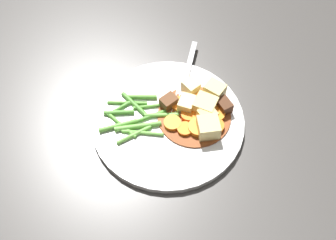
{
  "coord_description": "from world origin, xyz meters",
  "views": [
    {
      "loc": [
        -0.07,
        -0.41,
        0.65
      ],
      "look_at": [
        0.0,
        0.0,
        0.01
      ],
      "focal_mm": 46.54,
      "sensor_mm": 36.0,
      "label": 1
    }
  ],
  "objects": [
    {
      "name": "green_bean_4",
      "position": [
        -0.08,
        -0.0,
        0.02
      ],
      "size": [
        0.05,
        0.06,
        0.01
      ],
      "primitive_type": "cylinder",
      "rotation": [
        0.0,
        1.57,
        2.22
      ],
      "color": "#599E38",
      "rests_on": "dinner_plate"
    },
    {
      "name": "carrot_slice_5",
      "position": [
        0.08,
        -0.01,
        0.02
      ],
      "size": [
        0.05,
        0.05,
        0.01
      ],
      "primitive_type": "cylinder",
      "rotation": [
        0.0,
        0.0,
        0.69
      ],
      "color": "orange",
      "rests_on": "dinner_plate"
    },
    {
      "name": "dinner_plate",
      "position": [
        0.0,
        0.0,
        0.01
      ],
      "size": [
        0.27,
        0.27,
        0.01
      ],
      "primitive_type": "cylinder",
      "color": "white",
      "rests_on": "ground_plane"
    },
    {
      "name": "potato_chunk_3",
      "position": [
        0.04,
        0.02,
        0.02
      ],
      "size": [
        0.04,
        0.04,
        0.02
      ],
      "primitive_type": "cube",
      "rotation": [
        0.0,
        0.0,
        5.78
      ],
      "color": "#EAD68C",
      "rests_on": "dinner_plate"
    },
    {
      "name": "potato_chunk_2",
      "position": [
        0.07,
        -0.01,
        0.03
      ],
      "size": [
        0.04,
        0.04,
        0.03
      ],
      "primitive_type": "cube",
      "rotation": [
        0.0,
        0.0,
        1.97
      ],
      "color": "#DBBC6B",
      "rests_on": "dinner_plate"
    },
    {
      "name": "green_bean_2",
      "position": [
        -0.03,
        0.01,
        0.02
      ],
      "size": [
        0.07,
        0.02,
        0.01
      ],
      "primitive_type": "cylinder",
      "rotation": [
        0.0,
        1.57,
        3.39
      ],
      "color": "#4C8E33",
      "rests_on": "dinner_plate"
    },
    {
      "name": "green_bean_9",
      "position": [
        -0.04,
        0.05,
        0.02
      ],
      "size": [
        0.06,
        0.02,
        0.01
      ],
      "primitive_type": "cylinder",
      "rotation": [
        0.0,
        1.57,
        2.96
      ],
      "color": "#599E38",
      "rests_on": "dinner_plate"
    },
    {
      "name": "carrot_slice_6",
      "position": [
        0.02,
        0.03,
        0.02
      ],
      "size": [
        0.04,
        0.04,
        0.01
      ],
      "primitive_type": "cylinder",
      "rotation": [
        0.0,
        0.0,
        2.7
      ],
      "color": "orange",
      "rests_on": "dinner_plate"
    },
    {
      "name": "stew_sauce",
      "position": [
        0.05,
        0.0,
        0.01
      ],
      "size": [
        0.13,
        0.13,
        0.0
      ],
      "primitive_type": "cylinder",
      "color": "brown",
      "rests_on": "dinner_plate"
    },
    {
      "name": "green_bean_1",
      "position": [
        -0.07,
        0.05,
        0.02
      ],
      "size": [
        0.07,
        0.02,
        0.01
      ],
      "primitive_type": "cylinder",
      "rotation": [
        0.0,
        1.57,
        2.94
      ],
      "color": "#599E38",
      "rests_on": "dinner_plate"
    },
    {
      "name": "carrot_slice_3",
      "position": [
        0.08,
        -0.03,
        0.02
      ],
      "size": [
        0.04,
        0.04,
        0.01
      ],
      "primitive_type": "cylinder",
      "rotation": [
        0.0,
        0.0,
        1.34
      ],
      "color": "orange",
      "rests_on": "dinner_plate"
    },
    {
      "name": "carrot_slice_7",
      "position": [
        0.02,
        -0.03,
        0.02
      ],
      "size": [
        0.03,
        0.03,
        0.01
      ],
      "primitive_type": "cylinder",
      "rotation": [
        0.0,
        0.0,
        6.22
      ],
      "color": "orange",
      "rests_on": "dinner_plate"
    },
    {
      "name": "green_bean_11",
      "position": [
        -0.01,
        0.01,
        0.02
      ],
      "size": [
        0.06,
        0.02,
        0.01
      ],
      "primitive_type": "cylinder",
      "rotation": [
        0.0,
        1.57,
        3.0
      ],
      "color": "#66AD42",
      "rests_on": "dinner_plate"
    },
    {
      "name": "green_bean_8",
      "position": [
        -0.05,
        -0.02,
        0.02
      ],
      "size": [
        0.07,
        0.03,
        0.01
      ],
      "primitive_type": "cylinder",
      "rotation": [
        0.0,
        1.57,
        2.88
      ],
      "color": "#66AD42",
      "rests_on": "dinner_plate"
    },
    {
      "name": "green_bean_7",
      "position": [
        -0.02,
        0.03,
        0.02
      ],
      "size": [
        0.08,
        0.01,
        0.01
      ],
      "primitive_type": "cylinder",
      "rotation": [
        0.0,
        1.57,
        3.11
      ],
      "color": "#599E38",
      "rests_on": "dinner_plate"
    },
    {
      "name": "green_bean_12",
      "position": [
        -0.05,
        -0.01,
        0.02
      ],
      "size": [
        0.08,
        0.01,
        0.01
      ],
      "primitive_type": "cylinder",
      "rotation": [
        0.0,
        1.57,
        3.13
      ],
      "color": "#66AD42",
      "rests_on": "dinner_plate"
    },
    {
      "name": "carrot_slice_0",
      "position": [
        0.01,
        -0.01,
        0.02
      ],
      "size": [
        0.04,
        0.04,
        0.01
      ],
      "primitive_type": "cylinder",
      "rotation": [
        0.0,
        0.0,
        0.28
      ],
      "color": "orange",
      "rests_on": "dinner_plate"
    },
    {
      "name": "carrot_slice_4",
      "position": [
        0.04,
        -0.0,
        0.02
      ],
      "size": [
        0.03,
        0.03,
        0.01
      ],
      "primitive_type": "cylinder",
      "rotation": [
        0.0,
        0.0,
        0.05
      ],
      "color": "orange",
      "rests_on": "dinner_plate"
    },
    {
      "name": "meat_chunk_0",
      "position": [
        0.1,
        0.01,
        0.02
      ],
      "size": [
        0.03,
        0.03,
        0.02
      ],
      "primitive_type": "cube",
      "rotation": [
        0.0,
        0.0,
        1.92
      ],
      "color": "#4C2B19",
      "rests_on": "dinner_plate"
    },
    {
      "name": "ground_plane",
      "position": [
        0.0,
        0.0,
        0.0
      ],
      "size": [
        3.0,
        3.0,
        0.0
      ],
      "primitive_type": "plane",
      "color": "#423F3D"
    },
    {
      "name": "carrot_slice_2",
      "position": [
        0.07,
        0.03,
        0.02
      ],
      "size": [
        0.03,
        0.03,
        0.01
      ],
      "primitive_type": "cylinder",
      "rotation": [
        0.0,
        0.0,
        3.99
      ],
      "color": "orange",
      "rests_on": "dinner_plate"
    },
    {
      "name": "fork",
      "position": [
        0.05,
        0.08,
        0.01
      ],
      "size": [
        0.08,
        0.17,
        0.0
      ],
      "color": "silver",
      "rests_on": "dinner_plate"
    },
    {
      "name": "green_bean_5",
      "position": [
        -0.05,
        0.04,
        0.02
      ],
      "size": [
        0.04,
        0.06,
        0.01
      ],
      "primitive_type": "cylinder",
      "rotation": [
        0.0,
        1.57,
        2.15
      ],
      "color": "#4C8E33",
      "rests_on": "dinner_plate"
    },
    {
      "name": "green_bean_10",
      "position": [
        -0.08,
        0.04,
        0.02
      ],
      "size": [
        0.05,
        0.03,
        0.01
      ],
      "primitive_type": "cylinder",
      "rotation": [
        0.0,
        1.57,
        3.6
      ],
      "color": "#4C8E33",
      "rests_on": "dinner_plate"
    },
    {
      "name": "meat_chunk_1",
      "position": [
        0.01,
        0.03,
        0.02
      ],
      "size": [
        0.04,
        0.03,
        0.02
      ],
      "primitive_type": "cube",
      "rotation": [
        0.0,
        0.0,
        2.1
      ],
      "color": "brown",
      "rests_on": "dinner_plate"
    },
    {
      "name": "green_bean_0",
      "position": [
        -0.06,
        -0.02,
        0.02
      ],
      "size": [
        0.06,
        0.03,
        0.01
      ],
      "primitive_type": "cylinder",
      "rotation": [
        0.0,
        1.57,
        3.5
      ],
      "color": "#66AD42",
      "rests_on": "dinner_plate"
    },
    {
      "name": "green_bean_3",
      "position": [
        -0.09,
        -0.0,
        0.02
      ],
      "size": [
        0.07,
        0.02,
        0.01
      ],
      "primitive_type": "cylinder",
      "rotation": [
        0.0,
        1.57,
        3.28
      ],
      "color": "#599E38",
      "rests_on": "dinner_plate"
    },
    {
      "name": "green_bean_6",
      "position": [
        -0.08,
        0.03,
        0.02
      ],
      "size": [
        0.05,
        0.01,
        0.01
      ],
      "primitive_type": "cylinder",
      "rotation": [
        0.0,
        1.57,
        3.02
      ],
      "color": "#4C8E33",
      "rests_on": "dinner_plate"
    },
    {
      "name": "potato_chunk_0",
      "position": [
        0.09,
        0.04,
        0.03
      ],
      "size": [
        0.04,
        0.04,
        0.03
      ],
      "primitive_type": "cube",
      "rotation": [
        0.0,
        0.0,
        0.79
      ],
      "color": "#E5CC7A",
      "rests_on": "dinner_plate"
    },
    {
      "name": "carrot_slice_1",
      "position": [
        0.05,
        -0.03,
        0.02
      ],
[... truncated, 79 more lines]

